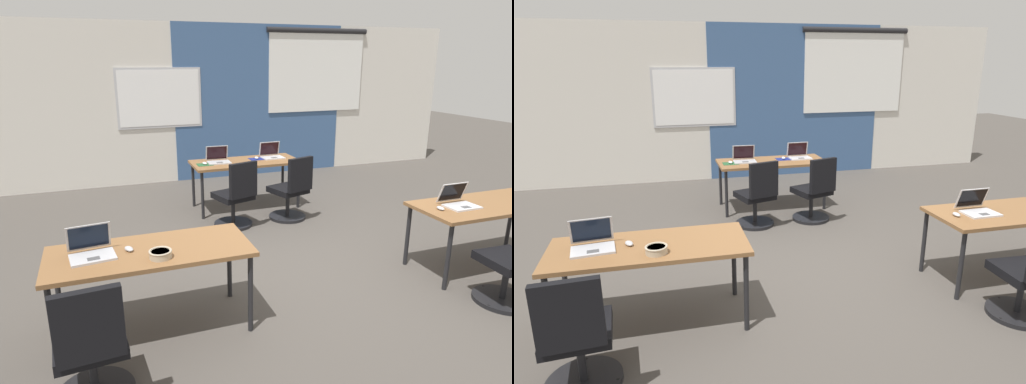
# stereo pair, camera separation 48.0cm
# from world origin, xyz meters

# --- Properties ---
(ground_plane) EXTENTS (24.00, 24.00, 0.00)m
(ground_plane) POSITION_xyz_m (0.00, 0.00, 0.00)
(ground_plane) COLOR #47423D
(back_wall_assembly) EXTENTS (10.00, 0.27, 2.80)m
(back_wall_assembly) POSITION_xyz_m (0.04, 4.20, 1.41)
(back_wall_assembly) COLOR silver
(back_wall_assembly) RESTS_ON ground
(desk_near_left) EXTENTS (1.60, 0.70, 0.72)m
(desk_near_left) POSITION_xyz_m (-1.75, -0.60, 0.66)
(desk_near_left) COLOR brown
(desk_near_left) RESTS_ON ground
(desk_near_right) EXTENTS (1.60, 0.70, 0.72)m
(desk_near_right) POSITION_xyz_m (1.75, -0.60, 0.66)
(desk_near_right) COLOR brown
(desk_near_right) RESTS_ON ground
(desk_far_center) EXTENTS (1.60, 0.70, 0.72)m
(desk_far_center) POSITION_xyz_m (0.00, 2.20, 0.66)
(desk_far_center) COLOR brown
(desk_far_center) RESTS_ON ground
(laptop_far_left) EXTENTS (0.35, 0.30, 0.23)m
(laptop_far_left) POSITION_xyz_m (-0.41, 2.25, 0.77)
(laptop_far_left) COLOR #B7B7BC
(laptop_far_left) RESTS_ON desk_far_center
(mousepad_far_left) EXTENTS (0.22, 0.19, 0.00)m
(mousepad_far_left) POSITION_xyz_m (-0.63, 2.17, 0.72)
(mousepad_far_left) COLOR #23512D
(mousepad_far_left) RESTS_ON desk_far_center
(mouse_far_left) EXTENTS (0.07, 0.11, 0.03)m
(mouse_far_left) POSITION_xyz_m (-0.63, 2.17, 0.74)
(mouse_far_left) COLOR silver
(mouse_far_left) RESTS_ON mousepad_far_left
(chair_far_left) EXTENTS (0.55, 0.60, 0.92)m
(chair_far_left) POSITION_xyz_m (-0.40, 1.44, 0.38)
(chair_far_left) COLOR black
(chair_far_left) RESTS_ON ground
(laptop_near_left_end) EXTENTS (0.36, 0.33, 0.23)m
(laptop_near_left_end) POSITION_xyz_m (-2.19, -0.57, 0.77)
(laptop_near_left_end) COLOR #B7B7BC
(laptop_near_left_end) RESTS_ON desk_near_left
(mouse_near_left_end) EXTENTS (0.09, 0.11, 0.03)m
(mouse_near_left_end) POSITION_xyz_m (-1.91, -0.57, 0.74)
(mouse_near_left_end) COLOR #B2B2B7
(mouse_near_left_end) RESTS_ON desk_near_left
(chair_near_left_end) EXTENTS (0.52, 0.55, 0.92)m
(chair_near_left_end) POSITION_xyz_m (-2.23, -1.34, 0.38)
(chair_near_left_end) COLOR black
(chair_near_left_end) RESTS_ON ground
(laptop_near_right_inner) EXTENTS (0.33, 0.31, 0.23)m
(laptop_near_right_inner) POSITION_xyz_m (1.39, -0.57, 0.77)
(laptop_near_right_inner) COLOR silver
(laptop_near_right_inner) RESTS_ON desk_near_right
(mouse_near_right_inner) EXTENTS (0.06, 0.10, 0.03)m
(mouse_near_right_inner) POSITION_xyz_m (1.12, -0.61, 0.74)
(mouse_near_right_inner) COLOR #B2B2B7
(mouse_near_right_inner) RESTS_ON desk_near_right
(laptop_far_right) EXTENTS (0.34, 0.29, 0.23)m
(laptop_far_right) POSITION_xyz_m (0.46, 2.29, 0.77)
(laptop_far_right) COLOR silver
(laptop_far_right) RESTS_ON desk_far_center
(mousepad_far_right) EXTENTS (0.22, 0.19, 0.00)m
(mousepad_far_right) POSITION_xyz_m (0.20, 2.27, 0.72)
(mousepad_far_right) COLOR navy
(mousepad_far_right) RESTS_ON desk_far_center
(mouse_far_right) EXTENTS (0.08, 0.11, 0.03)m
(mouse_far_right) POSITION_xyz_m (0.20, 2.27, 0.74)
(mouse_far_right) COLOR silver
(mouse_far_right) RESTS_ON mousepad_far_right
(chair_far_right) EXTENTS (0.55, 0.60, 0.92)m
(chair_far_right) POSITION_xyz_m (0.42, 1.46, 0.38)
(chair_far_right) COLOR black
(chair_far_right) RESTS_ON ground
(snack_bowl) EXTENTS (0.18, 0.18, 0.06)m
(snack_bowl) POSITION_xyz_m (-1.70, -0.78, 0.76)
(snack_bowl) COLOR tan
(snack_bowl) RESTS_ON desk_near_left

